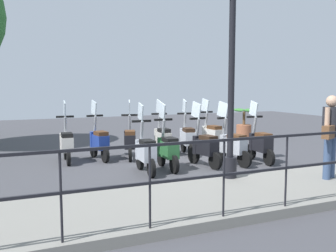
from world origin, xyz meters
TOP-DOWN VIEW (x-y plane):
  - ground_plane at (0.00, 0.00)m, footprint 28.00×28.00m
  - promenade_walkway at (-3.15, 0.00)m, footprint 2.20×20.00m
  - fence_railing at (-4.20, -0.00)m, footprint 0.04×16.03m
  - lamp_post_near at (-2.40, 0.33)m, footprint 0.26×0.90m
  - pedestrian_with_bag at (-3.22, -1.37)m, footprint 0.47×0.61m
  - potted_palm at (3.23, -3.94)m, footprint 1.06×0.66m
  - scooter_near_0 at (-0.89, -1.53)m, footprint 1.23×0.44m
  - scooter_near_1 at (-0.86, -0.73)m, footprint 1.22×0.50m
  - scooter_near_2 at (-0.74, -0.03)m, footprint 1.23×0.46m
  - scooter_near_3 at (-0.70, 0.90)m, footprint 1.23×0.44m
  - scooter_near_4 at (-0.84, 1.49)m, footprint 1.23×0.44m
  - scooter_far_0 at (1.06, -1.27)m, footprint 1.23×0.44m
  - scooter_far_1 at (0.80, -0.35)m, footprint 1.22×0.49m
  - scooter_far_2 at (0.97, 0.33)m, footprint 1.23×0.44m
  - scooter_far_3 at (0.90, 1.29)m, footprint 1.20×0.54m
  - scooter_far_4 at (1.04, 2.08)m, footprint 1.23×0.45m
  - scooter_far_5 at (1.06, 2.89)m, footprint 1.23×0.44m

SIDE VIEW (x-z plane):
  - ground_plane at x=0.00m, z-range 0.00..0.00m
  - promenade_walkway at x=-3.15m, z-range 0.00..0.15m
  - potted_palm at x=3.23m, z-range -0.08..0.97m
  - scooter_near_0 at x=-0.89m, z-range -0.29..1.25m
  - scooter_near_1 at x=-0.86m, z-range -0.29..1.25m
  - scooter_near_2 at x=-0.74m, z-range -0.29..1.25m
  - scooter_near_3 at x=-0.70m, z-range -0.29..1.25m
  - scooter_near_4 at x=-0.84m, z-range -0.29..1.25m
  - scooter_far_0 at x=1.06m, z-range -0.29..1.25m
  - scooter_far_1 at x=0.80m, z-range -0.29..1.25m
  - scooter_far_2 at x=0.97m, z-range -0.29..1.25m
  - scooter_far_3 at x=0.90m, z-range -0.29..1.25m
  - scooter_far_4 at x=1.04m, z-range -0.29..1.25m
  - scooter_far_5 at x=1.06m, z-range -0.29..1.25m
  - fence_railing at x=-4.20m, z-range 0.35..1.42m
  - pedestrian_with_bag at x=-3.22m, z-range 0.28..1.87m
  - lamp_post_near at x=-2.40m, z-range -0.09..4.20m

